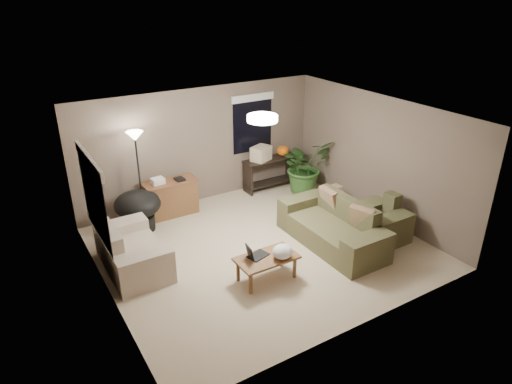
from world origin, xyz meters
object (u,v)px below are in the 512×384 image
console_table (270,171)px  cat_scratching_post (335,198)px  houseplant (305,171)px  papasan_chair (138,208)px  loveseat (131,253)px  coffee_table (267,260)px  floor_lamp (136,147)px  main_sofa (333,229)px  armchair (377,224)px  desk (171,198)px

console_table → cat_scratching_post: 1.73m
console_table → houseplant: 0.81m
papasan_chair → console_table: bearing=6.2°
loveseat → console_table: loveseat is taller
papasan_chair → houseplant: size_ratio=0.95×
coffee_table → houseplant: size_ratio=0.80×
floor_lamp → main_sofa: bearing=-44.2°
armchair → cat_scratching_post: (0.21, 1.44, -0.08)m
desk → main_sofa: bearing=-51.8°
desk → console_table: 2.50m
console_table → floor_lamp: floor_lamp is taller
floor_lamp → houseplant: 3.89m
armchair → floor_lamp: (-3.55, 2.93, 1.30)m
armchair → coffee_table: armchair is taller
main_sofa → papasan_chair: bearing=140.5°
armchair → floor_lamp: floor_lamp is taller
desk → console_table: bearing=1.5°
main_sofa → coffee_table: 1.70m
papasan_chair → floor_lamp: bearing=56.4°
loveseat → papasan_chair: 1.38m
armchair → papasan_chair: (-3.72, 2.67, 0.17)m
main_sofa → papasan_chair: main_sofa is taller
cat_scratching_post → desk: bearing=154.1°
papasan_chair → floor_lamp: (0.17, 0.26, 1.13)m
coffee_table → armchair: bearing=0.9°
console_table → papasan_chair: (-3.29, -0.36, 0.03)m
armchair → papasan_chair: bearing=144.3°
armchair → floor_lamp: size_ratio=0.52×
console_table → houseplant: (0.59, -0.56, 0.05)m
coffee_table → houseplant: houseplant is taller
houseplant → cat_scratching_post: bearing=-86.9°
console_table → papasan_chair: size_ratio=1.09×
coffee_table → cat_scratching_post: 3.08m
desk → floor_lamp: size_ratio=0.58×
coffee_table → desk: (-0.44, 3.00, 0.02)m
console_table → cat_scratching_post: size_ratio=2.60×
loveseat → cat_scratching_post: 4.48m
loveseat → armchair: bearing=-18.4°
houseplant → main_sofa: bearing=-114.0°
loveseat → desk: size_ratio=1.45×
armchair → console_table: 3.07m
houseplant → cat_scratching_post: 1.07m
console_table → houseplant: size_ratio=1.04×
console_table → papasan_chair: bearing=-173.8°
papasan_chair → loveseat: bearing=-113.5°
cat_scratching_post → coffee_table: bearing=-151.3°
coffee_table → console_table: (2.06, 3.07, 0.08)m
loveseat → cat_scratching_post: loveseat is taller
houseplant → cat_scratching_post: size_ratio=2.51×
desk → papasan_chair: size_ratio=0.92×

